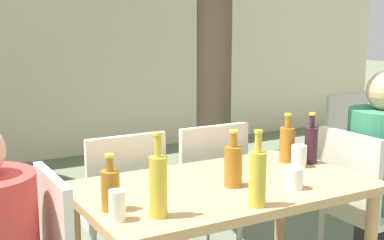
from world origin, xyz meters
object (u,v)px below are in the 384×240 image
(drinking_glass_1, at_px, (294,178))
(amber_bottle_2, at_px, (233,165))
(dining_table_front, at_px, (224,203))
(amber_bottle_0, at_px, (110,189))
(oil_cruet_5, at_px, (158,184))
(drinking_glass_2, at_px, (299,156))
(patio_chair_4, at_px, (356,143))
(wine_bottle_1, at_px, (311,144))
(patio_chair_2, at_px, (120,202))
(oil_cruet_3, at_px, (257,177))
(drinking_glass_0, at_px, (117,206))
(patio_chair_3, at_px, (204,188))
(patio_chair_1, at_px, (361,201))
(amber_bottle_4, at_px, (287,143))

(drinking_glass_1, bearing_deg, amber_bottle_2, 143.47)
(dining_table_front, bearing_deg, amber_bottle_0, -172.35)
(oil_cruet_5, distance_m, drinking_glass_2, 0.99)
(patio_chair_4, xyz_separation_m, wine_bottle_1, (-1.35, -0.96, 0.34))
(amber_bottle_2, bearing_deg, patio_chair_4, 29.45)
(drinking_glass_2, bearing_deg, patio_chair_2, 142.72)
(wine_bottle_1, distance_m, oil_cruet_3, 0.76)
(patio_chair_2, relative_size, amber_bottle_0, 4.05)
(drinking_glass_1, bearing_deg, drinking_glass_0, 178.30)
(drinking_glass_0, bearing_deg, drinking_glass_2, 12.70)
(patio_chair_3, relative_size, drinking_glass_2, 8.19)
(patio_chair_3, bearing_deg, wine_bottle_1, 120.29)
(drinking_glass_0, bearing_deg, dining_table_front, 17.90)
(patio_chair_1, relative_size, amber_bottle_0, 4.05)
(patio_chair_3, bearing_deg, drinking_glass_0, 43.44)
(dining_table_front, distance_m, patio_chair_1, 0.92)
(amber_bottle_2, height_order, amber_bottle_4, same)
(drinking_glass_0, xyz_separation_m, drinking_glass_1, (0.83, -0.02, -0.01))
(amber_bottle_2, bearing_deg, drinking_glass_0, -167.32)
(patio_chair_3, relative_size, wine_bottle_1, 3.44)
(patio_chair_3, height_order, drinking_glass_0, patio_chair_3)
(patio_chair_4, height_order, amber_bottle_0, amber_bottle_0)
(patio_chair_2, height_order, drinking_glass_0, patio_chair_2)
(patio_chair_2, bearing_deg, dining_table_front, 113.12)
(drinking_glass_0, bearing_deg, patio_chair_2, 68.04)
(amber_bottle_4, height_order, oil_cruet_5, oil_cruet_5)
(drinking_glass_1, bearing_deg, drinking_glass_2, 46.41)
(drinking_glass_0, bearing_deg, amber_bottle_0, 80.77)
(dining_table_front, xyz_separation_m, drinking_glass_0, (-0.60, -0.19, 0.16))
(patio_chair_1, height_order, patio_chair_2, same)
(patio_chair_4, xyz_separation_m, drinking_glass_2, (-1.45, -0.98, 0.30))
(patio_chair_1, distance_m, drinking_glass_2, 0.51)
(patio_chair_1, bearing_deg, dining_table_front, 90.00)
(patio_chair_3, distance_m, amber_bottle_0, 1.16)
(amber_bottle_0, relative_size, oil_cruet_3, 0.73)
(drinking_glass_0, bearing_deg, patio_chair_1, 7.34)
(amber_bottle_2, xyz_separation_m, drinking_glass_2, (0.48, 0.11, -0.04))
(patio_chair_1, bearing_deg, amber_bottle_2, 93.59)
(patio_chair_1, bearing_deg, patio_chair_2, 61.79)
(oil_cruet_5, distance_m, drinking_glass_1, 0.69)
(patio_chair_4, height_order, drinking_glass_1, patio_chair_4)
(amber_bottle_0, relative_size, amber_bottle_4, 0.88)
(patio_chair_1, relative_size, patio_chair_3, 1.00)
(patio_chair_2, xyz_separation_m, drinking_glass_0, (-0.33, -0.82, 0.30))
(patio_chair_1, xyz_separation_m, amber_bottle_0, (-1.49, -0.08, 0.33))
(patio_chair_1, xyz_separation_m, drinking_glass_0, (-1.51, -0.19, 0.30))
(wine_bottle_1, height_order, amber_bottle_4, wine_bottle_1)
(oil_cruet_5, bearing_deg, drinking_glass_1, 1.41)
(oil_cruet_5, bearing_deg, drinking_glass_2, 17.01)
(drinking_glass_1, bearing_deg, patio_chair_4, 36.23)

